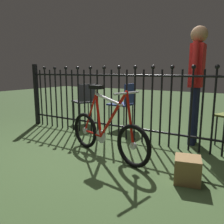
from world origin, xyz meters
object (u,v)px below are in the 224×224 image
at_px(chair_navy, 125,101).
at_px(display_crate, 187,170).
at_px(chair_charcoal, 86,99).
at_px(person_visitor, 197,75).
at_px(bicycle, 106,133).

relative_size(chair_navy, display_crate, 3.40).
relative_size(chair_charcoal, person_visitor, 0.49).
bearing_deg(display_crate, person_visitor, 100.00).
xyz_separation_m(chair_charcoal, person_visitor, (2.26, -0.23, 0.53)).
bearing_deg(chair_navy, chair_charcoal, -174.65).
height_order(bicycle, display_crate, bicycle).
relative_size(person_visitor, display_crate, 6.79).
xyz_separation_m(bicycle, chair_charcoal, (-1.42, 1.37, 0.20)).
distance_m(bicycle, person_visitor, 1.60).
bearing_deg(chair_navy, person_visitor, -13.01).
distance_m(chair_charcoal, chair_navy, 0.90).
bearing_deg(bicycle, chair_charcoal, 136.03).
xyz_separation_m(chair_navy, person_visitor, (1.36, -0.32, 0.52)).
bearing_deg(bicycle, chair_navy, 109.68).
bearing_deg(display_crate, chair_navy, 134.78).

